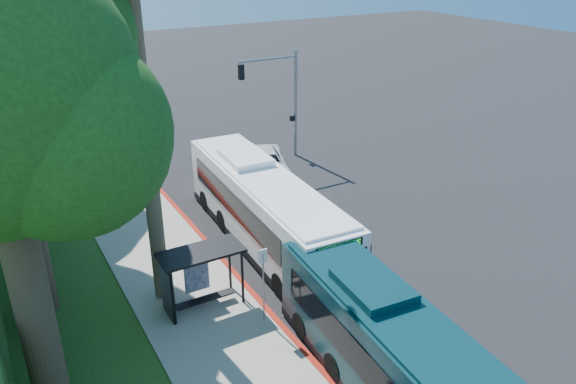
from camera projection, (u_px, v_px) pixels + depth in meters
ground at (314, 233)px, 27.71m from camera, size 140.00×140.00×0.00m
sidewalk at (172, 272)px, 24.38m from camera, size 4.50×70.00×0.12m
red_curb at (261, 304)px, 22.26m from camera, size 0.25×30.00×0.13m
grass_verge at (17, 255)px, 25.76m from camera, size 8.00×70.00×0.06m
bus_shelter at (194, 268)px, 21.42m from camera, size 3.20×1.51×2.55m
stop_sign_pole at (263, 275)px, 20.45m from camera, size 0.35×0.06×3.17m
traffic_signal_pole at (282, 92)px, 35.51m from camera, size 4.10×0.30×7.00m
white_bus at (264, 208)px, 26.02m from camera, size 3.42×13.09×3.86m
teal_bus at (404, 366)px, 16.60m from camera, size 3.49×12.22×3.59m
pickup at (264, 165)px, 33.83m from camera, size 4.60×6.58×1.67m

